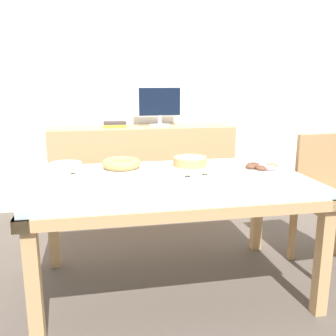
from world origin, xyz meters
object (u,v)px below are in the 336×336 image
(chair, at_px, (329,195))
(cake_golden_bundt, at_px, (121,165))
(cake_chocolate_round, at_px, (190,162))
(tealight_right_edge, at_px, (205,175))
(tealight_near_cakes, at_px, (73,174))
(pastry_platter, at_px, (261,168))
(tealight_centre, at_px, (188,177))
(plate_stack, at_px, (65,167))
(book_stack, at_px, (115,124))
(computer_monitor, at_px, (160,106))

(chair, distance_m, cake_golden_bundt, 1.46)
(cake_chocolate_round, relative_size, tealight_right_edge, 6.76)
(tealight_near_cakes, bearing_deg, pastry_platter, -3.48)
(cake_chocolate_round, distance_m, tealight_centre, 0.31)
(tealight_near_cakes, xyz_separation_m, tealight_right_edge, (0.79, -0.19, 0.00))
(tealight_centre, bearing_deg, pastry_platter, 14.02)
(plate_stack, xyz_separation_m, tealight_near_cakes, (0.06, -0.16, -0.01))
(cake_chocolate_round, relative_size, tealight_centre, 6.76)
(book_stack, bearing_deg, cake_chocolate_round, -70.09)
(computer_monitor, relative_size, tealight_centre, 10.60)
(tealight_centre, relative_size, tealight_right_edge, 1.00)
(cake_golden_bundt, xyz_separation_m, tealight_near_cakes, (-0.30, -0.11, -0.02))
(book_stack, bearing_deg, cake_golden_bundt, -91.16)
(chair, distance_m, plate_stack, 1.82)
(book_stack, distance_m, cake_golden_bundt, 1.19)
(book_stack, height_order, pastry_platter, book_stack)
(tealight_centre, bearing_deg, cake_chocolate_round, 73.15)
(computer_monitor, xyz_separation_m, tealight_right_edge, (0.02, -1.48, -0.32))
(computer_monitor, xyz_separation_m, cake_golden_bundt, (-0.46, -1.19, -0.30))
(cake_chocolate_round, bearing_deg, tealight_near_cakes, -173.15)
(cake_golden_bundt, bearing_deg, tealight_near_cakes, -160.24)
(cake_chocolate_round, distance_m, plate_stack, 0.82)
(cake_chocolate_round, xyz_separation_m, plate_stack, (-0.82, 0.07, -0.01))
(cake_chocolate_round, relative_size, pastry_platter, 0.84)
(tealight_centre, bearing_deg, tealight_right_edge, 10.02)
(chair, xyz_separation_m, plate_stack, (-1.80, 0.20, 0.23))
(computer_monitor, distance_m, cake_chocolate_round, 1.24)
(cake_chocolate_round, xyz_separation_m, tealight_near_cakes, (-0.76, -0.09, -0.02))
(computer_monitor, height_order, cake_chocolate_round, computer_monitor)
(computer_monitor, distance_m, pastry_platter, 1.47)
(book_stack, relative_size, cake_chocolate_round, 0.80)
(cake_golden_bundt, height_order, tealight_right_edge, cake_golden_bundt)
(chair, bearing_deg, tealight_near_cakes, 178.45)
(computer_monitor, relative_size, tealight_near_cakes, 10.60)
(book_stack, relative_size, plate_stack, 1.04)
(computer_monitor, relative_size, plate_stack, 2.02)
(chair, bearing_deg, tealight_centre, -171.55)
(chair, xyz_separation_m, computer_monitor, (-0.98, 1.34, 0.54))
(cake_chocolate_round, height_order, tealight_centre, cake_chocolate_round)
(computer_monitor, height_order, plate_stack, computer_monitor)
(cake_golden_bundt, xyz_separation_m, tealight_centre, (0.37, -0.31, -0.02))
(chair, relative_size, book_stack, 4.32)
(chair, height_order, tealight_centre, chair)
(book_stack, xyz_separation_m, tealight_near_cakes, (-0.33, -1.30, -0.16))
(plate_stack, bearing_deg, tealight_right_edge, -22.07)
(pastry_platter, height_order, plate_stack, plate_stack)
(cake_golden_bundt, height_order, tealight_near_cakes, cake_golden_bundt)
(tealight_right_edge, bearing_deg, plate_stack, 157.93)
(chair, height_order, tealight_right_edge, chair)
(tealight_near_cakes, bearing_deg, chair, -1.55)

